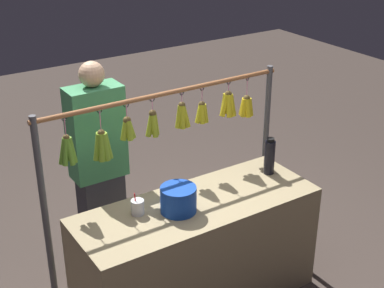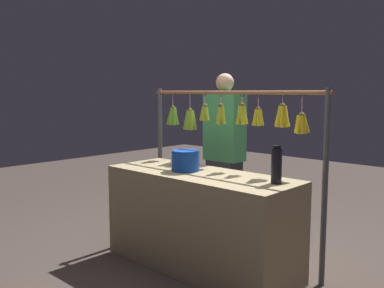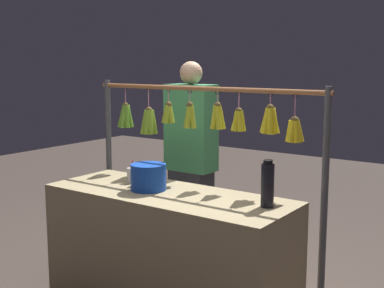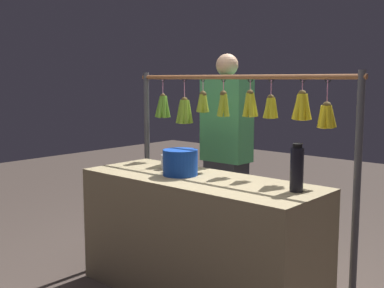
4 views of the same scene
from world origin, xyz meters
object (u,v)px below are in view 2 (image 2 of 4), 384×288
at_px(water_bottle, 277,165).
at_px(drink_cup, 175,160).
at_px(blue_bucket, 186,161).
at_px(vendor_person, 224,157).

relative_size(water_bottle, drink_cup, 1.85).
xyz_separation_m(water_bottle, drink_cup, (1.07, -0.03, -0.08)).
bearing_deg(water_bottle, blue_bucket, 6.01).
bearing_deg(blue_bucket, water_bottle, -173.99).
height_order(water_bottle, drink_cup, water_bottle).
relative_size(water_bottle, vendor_person, 0.17).
bearing_deg(water_bottle, vendor_person, -33.53).
relative_size(drink_cup, vendor_person, 0.09).
distance_m(water_bottle, drink_cup, 1.07).
height_order(water_bottle, vendor_person, vendor_person).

